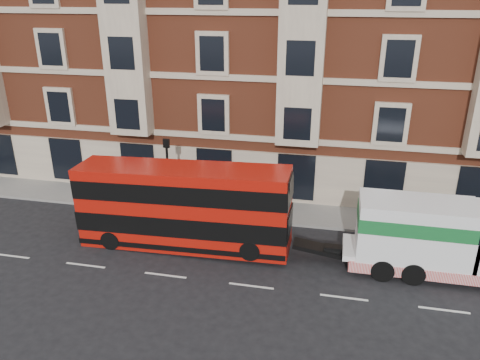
# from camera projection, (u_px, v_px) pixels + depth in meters

# --- Properties ---
(ground) EXTENTS (120.00, 120.00, 0.00)m
(ground) POSITION_uv_depth(u_px,v_px,m) (251.00, 286.00, 20.58)
(ground) COLOR black
(ground) RESTS_ON ground
(sidewalk) EXTENTS (90.00, 3.00, 0.15)m
(sidewalk) POSITION_uv_depth(u_px,v_px,m) (275.00, 211.00, 27.34)
(sidewalk) COLOR slate
(sidewalk) RESTS_ON ground
(victorian_terrace) EXTENTS (45.00, 12.00, 20.40)m
(victorian_terrace) POSITION_uv_depth(u_px,v_px,m) (304.00, 24.00, 30.27)
(victorian_terrace) COLOR brown
(victorian_terrace) RESTS_ON ground
(lamp_post_west) EXTENTS (0.35, 0.15, 4.35)m
(lamp_post_west) POSITION_uv_depth(u_px,v_px,m) (168.00, 170.00, 26.35)
(lamp_post_west) COLOR black
(lamp_post_west) RESTS_ON sidewalk
(double_decker_bus) EXTENTS (10.51, 2.41, 4.25)m
(double_decker_bus) POSITION_uv_depth(u_px,v_px,m) (183.00, 206.00, 22.98)
(double_decker_bus) COLOR #B31309
(double_decker_bus) RESTS_ON ground
(tow_truck) EXTENTS (8.41, 2.49, 3.50)m
(tow_truck) POSITION_uv_depth(u_px,v_px,m) (442.00, 238.00, 20.80)
(tow_truck) COLOR white
(tow_truck) RESTS_ON ground
(pedestrian) EXTENTS (0.61, 0.46, 1.50)m
(pedestrian) POSITION_uv_depth(u_px,v_px,m) (140.00, 194.00, 27.58)
(pedestrian) COLOR #16252C
(pedestrian) RESTS_ON sidewalk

